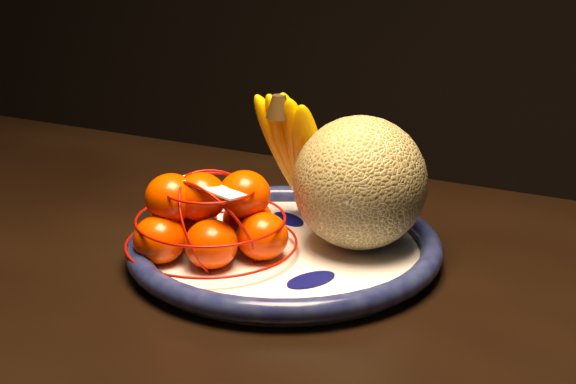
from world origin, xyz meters
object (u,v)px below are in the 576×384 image
at_px(mandarin_bag, 211,220).
at_px(dining_table, 59,350).
at_px(cantaloupe, 360,183).
at_px(fruit_bowl, 284,248).
at_px(banana_bunch, 299,151).

bearing_deg(mandarin_bag, dining_table, -146.57).
relative_size(dining_table, cantaloupe, 11.65).
relative_size(fruit_bowl, cantaloupe, 2.37).
height_order(dining_table, banana_bunch, banana_bunch).
height_order(fruit_bowl, mandarin_bag, mandarin_bag).
distance_m(fruit_bowl, cantaloupe, 0.10).
bearing_deg(banana_bunch, mandarin_bag, -89.62).
bearing_deg(fruit_bowl, mandarin_bag, -147.03).
bearing_deg(mandarin_bag, banana_bunch, 68.25).
bearing_deg(banana_bunch, fruit_bowl, -56.63).
xyz_separation_m(dining_table, fruit_bowl, (0.19, 0.13, 0.09)).
xyz_separation_m(banana_bunch, mandarin_bag, (-0.05, -0.12, -0.04)).
bearing_deg(fruit_bowl, cantaloupe, 28.22).
distance_m(dining_table, mandarin_bag, 0.20).
bearing_deg(cantaloupe, mandarin_bag, -149.45).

